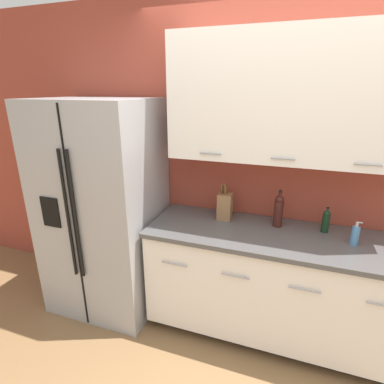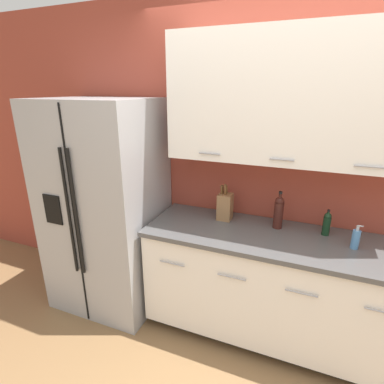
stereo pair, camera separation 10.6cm
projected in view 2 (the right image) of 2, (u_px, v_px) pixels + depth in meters
name	position (u px, v px, depth m)	size (l,w,h in m)	color
wall_back	(294.00, 154.00, 2.24)	(10.00, 0.39, 2.60)	#993D2D
counter_unit	(269.00, 286.00, 2.32)	(1.90, 0.64, 0.90)	black
refrigerator	(106.00, 207.00, 2.63)	(0.92, 0.77, 1.84)	#9E9EA0
knife_block	(225.00, 206.00, 2.41)	(0.11, 0.11, 0.31)	olive
wine_bottle	(279.00, 212.00, 2.25)	(0.07, 0.07, 0.29)	#3D1914
soap_dispenser	(356.00, 239.00, 1.98)	(0.06, 0.05, 0.17)	#4C7FB2
oil_bottle	(327.00, 223.00, 2.16)	(0.05, 0.05, 0.20)	black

